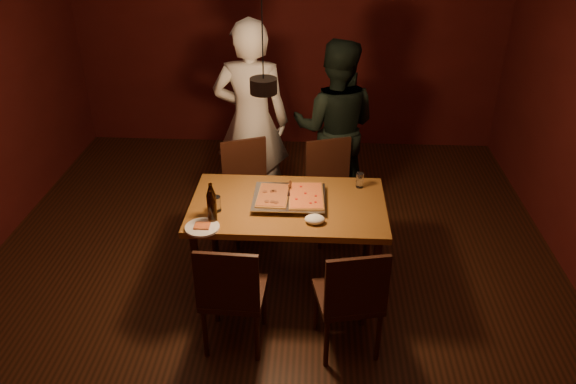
# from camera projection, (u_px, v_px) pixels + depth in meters

# --- Properties ---
(room_shell) EXTENTS (6.00, 6.00, 6.00)m
(room_shell) POSITION_uv_depth(u_px,v_px,m) (265.00, 135.00, 3.84)
(room_shell) COLOR #3C1C10
(room_shell) RESTS_ON ground
(dining_table) EXTENTS (1.50, 0.90, 0.75)m
(dining_table) POSITION_uv_depth(u_px,v_px,m) (288.00, 211.00, 4.35)
(dining_table) COLOR #925B25
(dining_table) RESTS_ON floor
(chair_far_left) EXTENTS (0.55, 0.55, 0.49)m
(chair_far_left) POSITION_uv_depth(u_px,v_px,m) (247.00, 180.00, 5.09)
(chair_far_left) COLOR #38190F
(chair_far_left) RESTS_ON floor
(chair_far_right) EXTENTS (0.53, 0.53, 0.49)m
(chair_far_right) POSITION_uv_depth(u_px,v_px,m) (331.00, 180.00, 5.09)
(chair_far_right) COLOR #38190F
(chair_far_right) RESTS_ON floor
(chair_near_left) EXTENTS (0.44, 0.44, 0.49)m
(chair_near_left) POSITION_uv_depth(u_px,v_px,m) (231.00, 288.00, 3.76)
(chair_near_left) COLOR #38190F
(chair_near_left) RESTS_ON floor
(chair_near_right) EXTENTS (0.50, 0.50, 0.49)m
(chair_near_right) POSITION_uv_depth(u_px,v_px,m) (352.00, 293.00, 3.72)
(chair_near_right) COLOR #38190F
(chair_near_right) RESTS_ON floor
(pizza_tray) EXTENTS (0.55, 0.46, 0.05)m
(pizza_tray) POSITION_uv_depth(u_px,v_px,m) (289.00, 199.00, 4.32)
(pizza_tray) COLOR silver
(pizza_tray) RESTS_ON dining_table
(pizza_meat) EXTENTS (0.25, 0.38, 0.02)m
(pizza_meat) POSITION_uv_depth(u_px,v_px,m) (273.00, 195.00, 4.31)
(pizza_meat) COLOR maroon
(pizza_meat) RESTS_ON pizza_tray
(pizza_cheese) EXTENTS (0.28, 0.43, 0.02)m
(pizza_cheese) POSITION_uv_depth(u_px,v_px,m) (306.00, 196.00, 4.30)
(pizza_cheese) COLOR gold
(pizza_cheese) RESTS_ON pizza_tray
(spatula) EXTENTS (0.09, 0.24, 0.04)m
(spatula) POSITION_uv_depth(u_px,v_px,m) (289.00, 193.00, 4.33)
(spatula) COLOR silver
(spatula) RESTS_ON pizza_tray
(beer_bottle_a) EXTENTS (0.07, 0.07, 0.26)m
(beer_bottle_a) POSITION_uv_depth(u_px,v_px,m) (212.00, 206.00, 4.02)
(beer_bottle_a) COLOR black
(beer_bottle_a) RESTS_ON dining_table
(beer_bottle_b) EXTENTS (0.07, 0.07, 0.27)m
(beer_bottle_b) POSITION_uv_depth(u_px,v_px,m) (211.00, 200.00, 4.09)
(beer_bottle_b) COLOR black
(beer_bottle_b) RESTS_ON dining_table
(water_glass_left) EXTENTS (0.08, 0.08, 0.12)m
(water_glass_left) POSITION_uv_depth(u_px,v_px,m) (216.00, 204.00, 4.19)
(water_glass_left) COLOR silver
(water_glass_left) RESTS_ON dining_table
(water_glass_right) EXTENTS (0.06, 0.06, 0.12)m
(water_glass_right) POSITION_uv_depth(u_px,v_px,m) (360.00, 180.00, 4.51)
(water_glass_right) COLOR silver
(water_glass_right) RESTS_ON dining_table
(plate_slice) EXTENTS (0.25, 0.25, 0.03)m
(plate_slice) POSITION_uv_depth(u_px,v_px,m) (202.00, 227.00, 4.00)
(plate_slice) COLOR white
(plate_slice) RESTS_ON dining_table
(napkin) EXTENTS (0.15, 0.11, 0.06)m
(napkin) POSITION_uv_depth(u_px,v_px,m) (315.00, 219.00, 4.06)
(napkin) COLOR white
(napkin) RESTS_ON dining_table
(diner_white) EXTENTS (0.71, 0.48, 1.91)m
(diner_white) POSITION_uv_depth(u_px,v_px,m) (252.00, 122.00, 5.21)
(diner_white) COLOR silver
(diner_white) RESTS_ON floor
(diner_dark) EXTENTS (0.90, 0.74, 1.70)m
(diner_dark) POSITION_uv_depth(u_px,v_px,m) (335.00, 128.00, 5.35)
(diner_dark) COLOR black
(diner_dark) RESTS_ON floor
(pendant_lamp) EXTENTS (0.18, 0.18, 1.10)m
(pendant_lamp) POSITION_uv_depth(u_px,v_px,m) (263.00, 84.00, 3.66)
(pendant_lamp) COLOR black
(pendant_lamp) RESTS_ON ceiling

